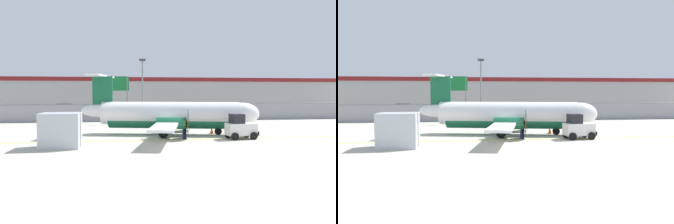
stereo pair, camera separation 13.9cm
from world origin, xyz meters
TOP-DOWN VIEW (x-y plane):
  - ground_plane at (0.00, 2.00)m, footprint 140.00×140.00m
  - perimeter_fence at (0.00, 18.00)m, footprint 98.00×0.10m
  - parking_lot_strip at (0.00, 29.50)m, footprint 98.00×17.00m
  - background_building at (0.00, 47.99)m, footprint 91.00×8.10m
  - commuter_airplane at (0.39, 5.14)m, footprint 14.76×15.94m
  - baggage_tug at (4.98, 1.82)m, footprint 2.41×1.55m
  - ground_crew_worker at (0.82, 2.36)m, footprint 0.49×0.48m
  - cargo_container at (-7.63, -0.30)m, footprint 2.44×2.02m
  - traffic_cone_near_left at (3.72, 5.14)m, footprint 0.36×0.36m
  - traffic_cone_near_right at (6.78, 6.39)m, footprint 0.36×0.36m
  - parked_car_0 at (-12.98, 31.99)m, footprint 4.32×2.25m
  - parked_car_1 at (-5.77, 27.61)m, footprint 4.36×2.36m
  - parked_car_2 at (0.03, 23.14)m, footprint 4.38×2.42m
  - parked_car_3 at (5.81, 24.02)m, footprint 4.37×2.39m
  - parked_car_4 at (12.59, 34.84)m, footprint 4.35×2.34m
  - apron_light_pole at (-1.44, 15.73)m, footprint 0.70×0.30m
  - highway_sign at (-4.67, 20.32)m, footprint 3.60×0.14m

SIDE VIEW (x-z plane):
  - ground_plane at x=0.00m, z-range 0.00..0.01m
  - parking_lot_strip at x=0.00m, z-range 0.00..0.12m
  - traffic_cone_near_left at x=3.72m, z-range -0.01..0.63m
  - traffic_cone_near_right at x=6.78m, z-range -0.01..0.63m
  - baggage_tug at x=4.98m, z-range -0.08..1.80m
  - parked_car_0 at x=-12.98m, z-range 0.10..1.68m
  - parked_car_1 at x=-5.77m, z-range 0.10..1.68m
  - parked_car_2 at x=0.03m, z-range 0.10..1.68m
  - parked_car_3 at x=5.81m, z-range 0.10..1.68m
  - parked_car_4 at x=12.59m, z-range 0.10..1.68m
  - ground_crew_worker at x=0.82m, z-range 0.10..1.80m
  - cargo_container at x=-7.63m, z-range 0.00..2.20m
  - perimeter_fence at x=0.00m, z-range 0.07..2.17m
  - commuter_airplane at x=0.39m, z-range -0.86..4.06m
  - background_building at x=0.00m, z-range 0.01..6.51m
  - highway_sign at x=-4.67m, z-range 1.39..6.89m
  - apron_light_pole at x=-1.44m, z-range 0.67..7.94m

